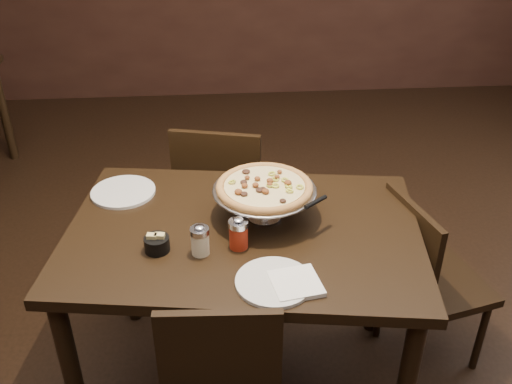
{
  "coord_description": "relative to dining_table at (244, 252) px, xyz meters",
  "views": [
    {
      "loc": [
        -0.15,
        -1.62,
        1.98
      ],
      "look_at": [
        -0.0,
        0.14,
        0.92
      ],
      "focal_mm": 40.0,
      "sensor_mm": 36.0,
      "label": 1
    }
  ],
  "objects": [
    {
      "name": "plate_near",
      "position": [
        0.08,
        -0.31,
        0.11
      ],
      "size": [
        0.25,
        0.25,
        0.01
      ],
      "primitive_type": "cylinder",
      "color": "silver",
      "rests_on": "dining_table"
    },
    {
      "name": "parmesan_shaker",
      "position": [
        -0.15,
        -0.13,
        0.16
      ],
      "size": [
        0.07,
        0.07,
        0.11
      ],
      "color": "#F3E8BD",
      "rests_on": "dining_table"
    },
    {
      "name": "room",
      "position": [
        0.12,
        -0.06,
        0.71
      ],
      "size": [
        6.04,
        7.04,
        2.84
      ],
      "color": "black",
      "rests_on": "ground"
    },
    {
      "name": "pepper_flake_shaker",
      "position": [
        -0.02,
        -0.11,
        0.16
      ],
      "size": [
        0.07,
        0.07,
        0.12
      ],
      "color": "maroon",
      "rests_on": "dining_table"
    },
    {
      "name": "chair_far",
      "position": [
        -0.06,
        0.73,
        -0.2
      ],
      "size": [
        0.51,
        0.51,
        0.9
      ],
      "rotation": [
        0.0,
        0.0,
        2.9
      ],
      "color": "black",
      "rests_on": "ground"
    },
    {
      "name": "dining_table",
      "position": [
        0.0,
        0.0,
        0.0
      ],
      "size": [
        1.39,
        1.03,
        0.8
      ],
      "rotation": [
        0.0,
        0.0,
        -0.14
      ],
      "color": "black",
      "rests_on": "ground"
    },
    {
      "name": "serving_spatula",
      "position": [
        0.25,
        -0.04,
        0.23
      ],
      "size": [
        0.14,
        0.14,
        0.02
      ],
      "rotation": [
        0.0,
        0.0,
        -0.87
      ],
      "color": "silver",
      "rests_on": "pizza_stand"
    },
    {
      "name": "napkin_stack",
      "position": [
        0.15,
        -0.33,
        0.11
      ],
      "size": [
        0.18,
        0.18,
        0.02
      ],
      "primitive_type": "cube",
      "rotation": [
        0.0,
        0.0,
        0.18
      ],
      "color": "white",
      "rests_on": "dining_table"
    },
    {
      "name": "chair_side",
      "position": [
        0.76,
        0.09,
        -0.24
      ],
      "size": [
        0.47,
        0.47,
        0.83
      ],
      "rotation": [
        0.0,
        0.0,
        1.82
      ],
      "color": "black",
      "rests_on": "ground"
    },
    {
      "name": "plate_left",
      "position": [
        -0.47,
        0.29,
        0.11
      ],
      "size": [
        0.26,
        0.26,
        0.01
      ],
      "primitive_type": "cylinder",
      "color": "silver",
      "rests_on": "dining_table"
    },
    {
      "name": "pizza_stand",
      "position": [
        0.08,
        0.07,
        0.23
      ],
      "size": [
        0.38,
        0.38,
        0.16
      ],
      "color": "silver",
      "rests_on": "dining_table"
    },
    {
      "name": "packet_caddy",
      "position": [
        -0.3,
        -0.1,
        0.13
      ],
      "size": [
        0.09,
        0.09,
        0.07
      ],
      "rotation": [
        0.0,
        0.0,
        -0.15
      ],
      "color": "black",
      "rests_on": "dining_table"
    }
  ]
}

